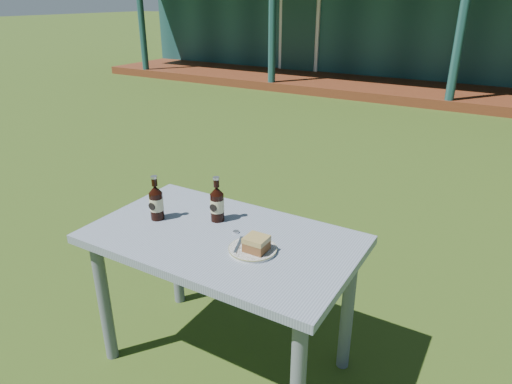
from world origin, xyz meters
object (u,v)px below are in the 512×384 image
Objects in this scene: cafe_table at (223,255)px; cake_slice at (256,244)px; cola_bottle_near at (217,203)px; plate at (253,249)px; cola_bottle_far at (156,202)px.

cafe_table is 0.26m from cake_slice.
cola_bottle_near reaches higher than cake_slice.
cafe_table is 0.24m from cola_bottle_near.
cola_bottle_near is at bearing 151.26° from plate.
plate is 2.22× the size of cake_slice.
plate is at bearing 161.87° from cake_slice.
cake_slice is at bearing -28.05° from cola_bottle_near.
cola_bottle_far is (-0.57, 0.03, 0.04)m from cake_slice.
cola_bottle_near is (-0.10, 0.11, 0.19)m from cafe_table.
plate is at bearing -13.29° from cafe_table.
cola_bottle_near is 1.01× the size of cola_bottle_far.
cake_slice is at bearing -3.42° from cola_bottle_far.
cafe_table is 0.22m from plate.
cake_slice reaches higher than plate.
cola_bottle_near reaches higher than cola_bottle_far.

